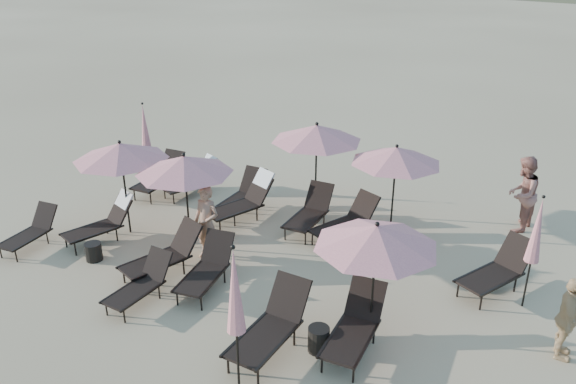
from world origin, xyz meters
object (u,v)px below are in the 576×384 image
Objects in this scene: side_table_1 at (319,339)px; umbrella_closed_1 at (537,231)px; lounger_1 at (104,220)px; lounger_3 at (207,268)px; umbrella_open_3 at (317,133)px; umbrella_closed_2 at (145,129)px; umbrella_closed_0 at (235,292)px; lounger_8 at (242,195)px; umbrella_open_4 at (396,155)px; lounger_2 at (165,254)px; lounger_9 at (310,212)px; lounger_11 at (498,270)px; beachgoer_c at (567,319)px; lounger_4 at (271,325)px; lounger_0 at (30,231)px; lounger_12 at (161,176)px; beachgoer_b at (522,194)px; lounger_7 at (245,199)px; lounger_6 at (194,178)px; lounger_13 at (141,283)px; lounger_5 at (355,326)px; umbrella_open_2 at (376,236)px; beachgoer_a at (207,223)px; umbrella_open_0 at (120,152)px; side_table_0 at (94,252)px; umbrella_open_1 at (184,165)px; lounger_10 at (347,221)px.

umbrella_closed_1 is at bearing 53.88° from side_table_1.
lounger_1 is 3.38m from lounger_3.
umbrella_open_3 is 5.06m from umbrella_closed_2.
umbrella_closed_0 reaches higher than umbrella_open_3.
umbrella_open_4 is (3.70, 1.15, 1.54)m from lounger_8.
lounger_9 is at bearing 81.17° from lounger_2.
umbrella_closed_0 is at bearing -96.14° from lounger_11.
beachgoer_c is at bearing -28.90° from umbrella_open_4.
lounger_4 reaches higher than lounger_9.
umbrella_closed_1 is (3.02, 4.89, -0.14)m from umbrella_closed_0.
lounger_12 is at bearing 76.66° from lounger_0.
beachgoer_b reaches higher than lounger_9.
umbrella_closed_0 reaches higher than lounger_7.
umbrella_open_4 is 4.95× the size of side_table_1.
lounger_11 reaches higher than lounger_6.
umbrella_closed_1 reaches higher than lounger_11.
beachgoer_b is at bearing 61.39° from lounger_2.
umbrella_closed_2 reaches higher than lounger_13.
umbrella_open_4 is at bearing 98.01° from lounger_5.
lounger_6 reaches higher than lounger_0.
lounger_3 is 0.95× the size of lounger_12.
beachgoer_a is at bearing 174.95° from umbrella_open_2.
umbrella_open_0 is at bearing -49.75° from beachgoer_b.
umbrella_open_2 reaches higher than beachgoer_b.
lounger_12 is 9.53m from beachgoer_b.
umbrella_closed_1 is 4.45m from side_table_1.
umbrella_closed_1 reaches higher than side_table_0.
lounger_12 is 0.82× the size of umbrella_open_2.
beachgoer_b reaches higher than lounger_8.
beachgoer_b is at bearing 50.10° from lounger_1.
lounger_3 is at bearing 13.65° from side_table_0.
umbrella_open_0 reaches higher than lounger_12.
umbrella_open_1 reaches higher than lounger_5.
umbrella_open_1 is 1.36m from beachgoer_a.
umbrella_closed_0 is at bearing -36.89° from lounger_7.
umbrella_open_3 is at bearing 29.20° from lounger_6.
lounger_11 is at bearing 62.87° from side_table_1.
lounger_7 reaches higher than lounger_6.
umbrella_closed_0 is (3.79, -4.69, 1.22)m from lounger_7.
lounger_12 is 4.04× the size of side_table_1.
umbrella_open_3 reaches higher than beachgoer_c.
lounger_2 is 5.18m from umbrella_closed_2.
lounger_0 is 1.03× the size of beachgoer_c.
lounger_7 is 6.77m from beachgoer_b.
lounger_13 is at bearing -96.94° from lounger_10.
lounger_1 is at bearing 161.96° from lounger_3.
umbrella_open_1 is at bearing -121.65° from lounger_10.
lounger_3 is 0.75× the size of umbrella_open_0.
umbrella_open_4 reaches higher than lounger_3.
lounger_7 is at bearing -50.51° from lounger_8.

